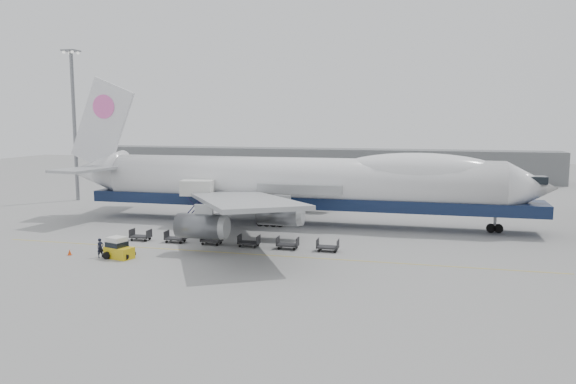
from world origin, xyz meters
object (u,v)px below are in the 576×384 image
(airliner, at_px, (303,182))
(ground_worker, at_px, (100,248))
(catering_truck, at_px, (197,200))
(baggage_tug, at_px, (118,249))

(airliner, xyz_separation_m, ground_worker, (-15.80, -23.03, -4.65))
(catering_truck, bearing_deg, ground_worker, -106.95)
(airliner, relative_size, ground_worker, 34.22)
(baggage_tug, bearing_deg, catering_truck, 104.97)
(airliner, distance_m, ground_worker, 28.31)
(catering_truck, xyz_separation_m, ground_worker, (-2.68, -18.47, -2.45))
(catering_truck, distance_m, ground_worker, 18.82)
(catering_truck, relative_size, baggage_tug, 1.84)
(baggage_tug, height_order, ground_worker, baggage_tug)
(airliner, distance_m, baggage_tug, 27.12)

